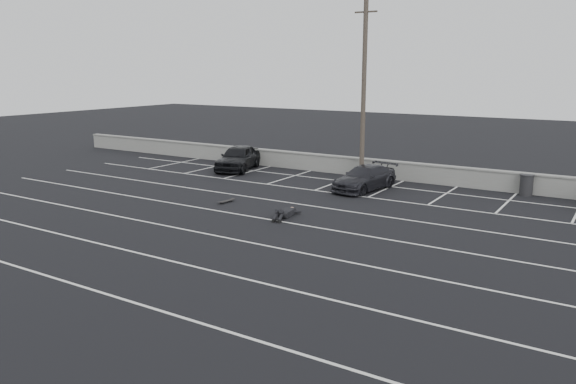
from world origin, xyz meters
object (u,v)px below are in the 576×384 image
Objects in this scene: car_left at (238,158)px; car_right at (365,178)px; person at (288,210)px; skateboard at (226,201)px; utility_pole at (364,91)px; trash_bin at (526,185)px.

car_left is 1.06× the size of car_right.
person reaches higher than skateboard.
skateboard is at bearing 163.39° from person.
utility_pole is 10.45m from skateboard.
trash_bin is at bearing 40.55° from person.
car_left is at bearing -173.52° from trash_bin.
car_left is 5.33× the size of skateboard.
utility_pole is at bearing 85.15° from person.
person is at bearing -129.57° from trash_bin.
car_right reaches higher than trash_bin.
car_right is at bearing -157.30° from trash_bin.
car_right is 7.97m from trash_bin.
utility_pole is 10.38m from person.
car_left reaches higher than person.
car_right is 4.07× the size of trash_bin.
car_left is 8.79m from skateboard.
car_left reaches higher than car_right.
trash_bin is at bearing 31.43° from car_right.
person is at bearing -86.50° from car_right.
trash_bin is (16.44, 1.87, -0.24)m from car_left.
person is at bearing -59.82° from car_left.
skateboard is (-4.27, -6.11, -0.54)m from car_right.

